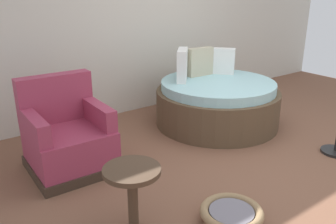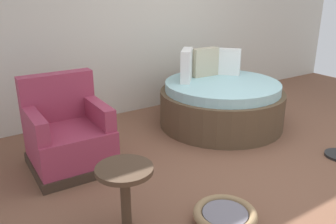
% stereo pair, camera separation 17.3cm
% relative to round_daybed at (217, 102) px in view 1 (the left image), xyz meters
% --- Properties ---
extents(ground_plane, '(8.00, 8.00, 0.02)m').
position_rel_round_daybed_xyz_m(ground_plane, '(-0.30, -1.10, -0.32)').
color(ground_plane, brown).
extents(back_wall, '(8.00, 0.12, 2.74)m').
position_rel_round_daybed_xyz_m(back_wall, '(-0.30, 1.20, 1.06)').
color(back_wall, beige).
rests_on(back_wall, ground_plane).
extents(round_daybed, '(1.64, 1.64, 1.01)m').
position_rel_round_daybed_xyz_m(round_daybed, '(0.00, 0.00, 0.00)').
color(round_daybed, brown).
rests_on(round_daybed, ground_plane).
extents(red_armchair, '(0.82, 0.82, 0.94)m').
position_rel_round_daybed_xyz_m(red_armchair, '(-2.09, -0.01, 0.02)').
color(red_armchair, '#38281E').
rests_on(red_armchair, ground_plane).
extents(pet_basket, '(0.51, 0.51, 0.13)m').
position_rel_round_daybed_xyz_m(pet_basket, '(-1.41, -1.66, -0.24)').
color(pet_basket, '#8E704C').
rests_on(pet_basket, ground_plane).
extents(side_table, '(0.44, 0.44, 0.52)m').
position_rel_round_daybed_xyz_m(side_table, '(-2.06, -1.24, 0.12)').
color(side_table, '#473323').
rests_on(side_table, ground_plane).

